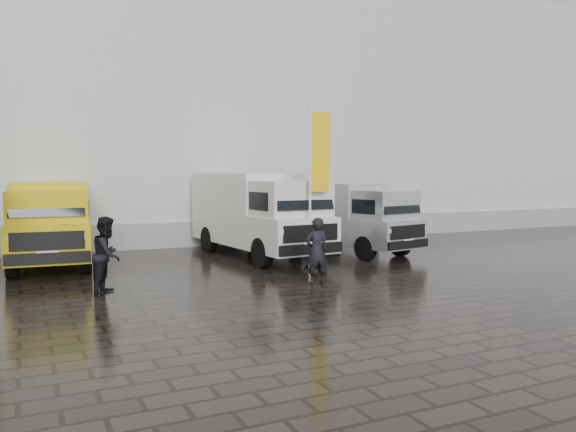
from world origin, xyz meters
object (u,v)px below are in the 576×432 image
van_white (258,215)px  wheelie_bin (370,226)px  van_yellow (51,225)px  van_silver (346,218)px  flagpole (316,179)px  person_front (317,251)px  person_tent (107,255)px

van_white → wheelie_bin: (6.66, 3.10, -0.88)m
van_yellow → van_white: (6.60, -0.88, 0.14)m
van_silver → flagpole: flagpole is taller
van_white → wheelie_bin: size_ratio=5.91×
van_white → wheelie_bin: 7.40m
van_yellow → van_silver: van_yellow is taller
van_white → person_front: van_white is taller
flagpole → person_tent: 6.34m
van_yellow → person_front: bearing=-40.3°
van_yellow → flagpole: bearing=-26.6°
van_white → flagpole: bearing=-87.0°
van_yellow → van_white: bearing=-3.6°
van_silver → flagpole: (-2.87, -3.01, 1.47)m
wheelie_bin → van_silver: bearing=-125.1°
van_yellow → flagpole: flagpole is taller
flagpole → person_front: size_ratio=2.82×
van_white → van_silver: (3.37, -0.29, -0.18)m
person_front → wheelie_bin: bearing=-125.6°
van_white → person_tent: bearing=-150.0°
person_tent → van_yellow: bearing=39.9°
van_white → person_front: size_ratio=3.84×
van_silver → person_front: size_ratio=3.36×
van_white → person_tent: 6.84m
van_white → person_front: (-0.43, -5.13, -0.58)m
person_front → person_tent: person_tent is taller
wheelie_bin → person_tent: person_tent is taller
person_tent → wheelie_bin: bearing=-32.3°
van_yellow → van_silver: (9.96, -1.18, -0.04)m
van_white → flagpole: (0.50, -3.31, 1.29)m
van_white → person_tent: (-5.54, -3.97, -0.52)m
person_front → van_yellow: bearing=-39.1°
person_tent → person_front: bearing=-75.2°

